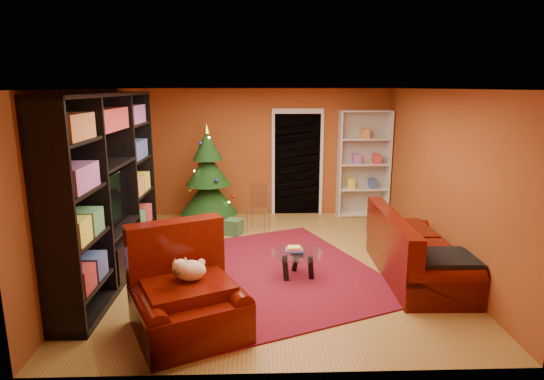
{
  "coord_description": "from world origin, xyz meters",
  "views": [
    {
      "loc": [
        -0.22,
        -6.53,
        2.63
      ],
      "look_at": [
        0.0,
        0.4,
        1.05
      ],
      "focal_mm": 30.0,
      "sensor_mm": 36.0,
      "label": 1
    }
  ],
  "objects_px": {
    "white_bookshelf": "(364,164)",
    "coffee_table": "(297,265)",
    "christmas_tree": "(208,177)",
    "dog": "(190,270)",
    "rug": "(269,273)",
    "gift_box_red": "(207,219)",
    "gift_box_teal": "(211,215)",
    "armchair": "(188,293)",
    "sofa": "(418,245)",
    "gift_box_green": "(234,227)",
    "acrylic_chair": "(258,211)",
    "media_unit": "(107,189)"
  },
  "relations": [
    {
      "from": "christmas_tree",
      "to": "media_unit",
      "type": "bearing_deg",
      "value": -114.71
    },
    {
      "from": "christmas_tree",
      "to": "dog",
      "type": "relative_size",
      "value": 4.94
    },
    {
      "from": "christmas_tree",
      "to": "gift_box_red",
      "type": "xyz_separation_m",
      "value": [
        -0.06,
        0.09,
        -0.85
      ]
    },
    {
      "from": "rug",
      "to": "gift_box_teal",
      "type": "xyz_separation_m",
      "value": [
        -1.1,
        2.61,
        0.12
      ]
    },
    {
      "from": "gift_box_teal",
      "to": "gift_box_red",
      "type": "height_order",
      "value": "gift_box_teal"
    },
    {
      "from": "white_bookshelf",
      "to": "coffee_table",
      "type": "relative_size",
      "value": 3.01
    },
    {
      "from": "gift_box_green",
      "to": "dog",
      "type": "bearing_deg",
      "value": -94.98
    },
    {
      "from": "gift_box_red",
      "to": "acrylic_chair",
      "type": "bearing_deg",
      "value": -27.02
    },
    {
      "from": "rug",
      "to": "sofa",
      "type": "bearing_deg",
      "value": -4.85
    },
    {
      "from": "rug",
      "to": "gift_box_teal",
      "type": "distance_m",
      "value": 2.83
    },
    {
      "from": "gift_box_red",
      "to": "sofa",
      "type": "bearing_deg",
      "value": -39.12
    },
    {
      "from": "coffee_table",
      "to": "acrylic_chair",
      "type": "xyz_separation_m",
      "value": [
        -0.54,
        2.11,
        0.2
      ]
    },
    {
      "from": "gift_box_teal",
      "to": "media_unit",
      "type": "bearing_deg",
      "value": -112.64
    },
    {
      "from": "armchair",
      "to": "christmas_tree",
      "type": "bearing_deg",
      "value": 67.36
    },
    {
      "from": "media_unit",
      "to": "white_bookshelf",
      "type": "bearing_deg",
      "value": 36.34
    },
    {
      "from": "gift_box_teal",
      "to": "armchair",
      "type": "xyz_separation_m",
      "value": [
        0.19,
        -4.2,
        0.34
      ]
    },
    {
      "from": "gift_box_red",
      "to": "coffee_table",
      "type": "relative_size",
      "value": 0.29
    },
    {
      "from": "media_unit",
      "to": "gift_box_red",
      "type": "relative_size",
      "value": 15.72
    },
    {
      "from": "christmas_tree",
      "to": "sofa",
      "type": "height_order",
      "value": "christmas_tree"
    },
    {
      "from": "gift_box_red",
      "to": "acrylic_chair",
      "type": "distance_m",
      "value": 1.16
    },
    {
      "from": "armchair",
      "to": "sofa",
      "type": "xyz_separation_m",
      "value": [
        3.0,
        1.42,
        -0.01
      ]
    },
    {
      "from": "media_unit",
      "to": "coffee_table",
      "type": "xyz_separation_m",
      "value": [
        2.6,
        -0.12,
        -1.08
      ]
    },
    {
      "from": "sofa",
      "to": "gift_box_red",
      "type": "bearing_deg",
      "value": 52.09
    },
    {
      "from": "media_unit",
      "to": "sofa",
      "type": "xyz_separation_m",
      "value": [
        4.29,
        -0.13,
        -0.81
      ]
    },
    {
      "from": "media_unit",
      "to": "gift_box_green",
      "type": "relative_size",
      "value": 11.77
    },
    {
      "from": "acrylic_chair",
      "to": "gift_box_green",
      "type": "bearing_deg",
      "value": -144.45
    },
    {
      "from": "christmas_tree",
      "to": "coffee_table",
      "type": "bearing_deg",
      "value": -59.53
    },
    {
      "from": "rug",
      "to": "gift_box_red",
      "type": "relative_size",
      "value": 15.83
    },
    {
      "from": "gift_box_red",
      "to": "white_bookshelf",
      "type": "bearing_deg",
      "value": 9.26
    },
    {
      "from": "gift_box_teal",
      "to": "dog",
      "type": "height_order",
      "value": "dog"
    },
    {
      "from": "dog",
      "to": "gift_box_teal",
      "type": "bearing_deg",
      "value": 67.61
    },
    {
      "from": "rug",
      "to": "acrylic_chair",
      "type": "relative_size",
      "value": 4.24
    },
    {
      "from": "christmas_tree",
      "to": "gift_box_green",
      "type": "distance_m",
      "value": 1.12
    },
    {
      "from": "dog",
      "to": "acrylic_chair",
      "type": "relative_size",
      "value": 0.51
    },
    {
      "from": "white_bookshelf",
      "to": "armchair",
      "type": "relative_size",
      "value": 1.85
    },
    {
      "from": "gift_box_red",
      "to": "acrylic_chair",
      "type": "relative_size",
      "value": 0.27
    },
    {
      "from": "rug",
      "to": "media_unit",
      "type": "bearing_deg",
      "value": -178.73
    },
    {
      "from": "gift_box_teal",
      "to": "gift_box_red",
      "type": "bearing_deg",
      "value": -110.5
    },
    {
      "from": "christmas_tree",
      "to": "armchair",
      "type": "height_order",
      "value": "christmas_tree"
    },
    {
      "from": "christmas_tree",
      "to": "coffee_table",
      "type": "relative_size",
      "value": 2.66
    },
    {
      "from": "gift_box_green",
      "to": "media_unit",
      "type": "bearing_deg",
      "value": -131.25
    },
    {
      "from": "white_bookshelf",
      "to": "coffee_table",
      "type": "distance_m",
      "value": 3.65
    },
    {
      "from": "gift_box_red",
      "to": "rug",
      "type": "bearing_deg",
      "value": -64.89
    },
    {
      "from": "gift_box_red",
      "to": "white_bookshelf",
      "type": "xyz_separation_m",
      "value": [
        3.17,
        0.52,
        0.98
      ]
    },
    {
      "from": "coffee_table",
      "to": "gift_box_teal",
      "type": "bearing_deg",
      "value": 118.27
    },
    {
      "from": "rug",
      "to": "christmas_tree",
      "type": "bearing_deg",
      "value": 114.8
    },
    {
      "from": "gift_box_red",
      "to": "white_bookshelf",
      "type": "distance_m",
      "value": 3.36
    },
    {
      "from": "coffee_table",
      "to": "acrylic_chair",
      "type": "bearing_deg",
      "value": 104.43
    },
    {
      "from": "coffee_table",
      "to": "sofa",
      "type": "bearing_deg",
      "value": -0.41
    },
    {
      "from": "white_bookshelf",
      "to": "christmas_tree",
      "type": "bearing_deg",
      "value": -169.16
    }
  ]
}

